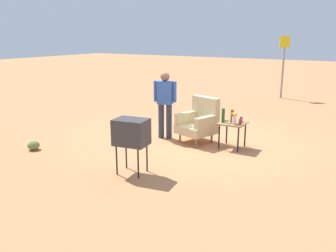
% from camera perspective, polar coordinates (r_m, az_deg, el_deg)
% --- Properties ---
extents(ground_plane, '(60.00, 60.00, 0.00)m').
position_cam_1_polar(ground_plane, '(8.74, 4.00, -2.28)').
color(ground_plane, '#C17A4C').
extents(armchair, '(0.96, 0.97, 1.06)m').
position_cam_1_polar(armchair, '(8.55, 4.98, 0.77)').
color(armchair, '#937047').
rests_on(armchair, ground).
extents(side_table, '(0.56, 0.56, 0.58)m').
position_cam_1_polar(side_table, '(8.17, 10.27, -0.03)').
color(side_table, black).
rests_on(side_table, ground).
extents(tv_on_stand, '(0.66, 0.53, 1.03)m').
position_cam_1_polar(tv_on_stand, '(6.51, -5.86, -1.02)').
color(tv_on_stand, black).
rests_on(tv_on_stand, ground).
extents(person_standing, '(0.55, 0.31, 1.64)m').
position_cam_1_polar(person_standing, '(8.70, -0.47, 4.03)').
color(person_standing, '#2D3347').
rests_on(person_standing, ground).
extents(road_sign, '(0.33, 0.33, 2.44)m').
position_cam_1_polar(road_sign, '(15.08, 17.90, 9.46)').
color(road_sign, gray).
rests_on(road_sign, ground).
extents(soda_can_blue, '(0.07, 0.07, 0.12)m').
position_cam_1_polar(soda_can_blue, '(8.22, 11.58, 1.02)').
color(soda_can_blue, blue).
rests_on(soda_can_blue, side_table).
extents(soda_can_red, '(0.07, 0.07, 0.12)m').
position_cam_1_polar(soda_can_red, '(8.01, 11.45, 0.69)').
color(soda_can_red, red).
rests_on(soda_can_red, side_table).
extents(bottle_wine_green, '(0.07, 0.07, 0.32)m').
position_cam_1_polar(bottle_wine_green, '(8.10, 8.78, 1.68)').
color(bottle_wine_green, '#1E5623').
rests_on(bottle_wine_green, side_table).
extents(bottle_tall_amber, '(0.07, 0.07, 0.30)m').
position_cam_1_polar(bottle_tall_amber, '(8.10, 10.18, 1.54)').
color(bottle_tall_amber, brown).
rests_on(bottle_tall_amber, side_table).
extents(flower_vase, '(0.14, 0.10, 0.27)m').
position_cam_1_polar(flower_vase, '(7.95, 10.51, 1.27)').
color(flower_vase, silver).
rests_on(flower_vase, side_table).
extents(shrub_mid, '(0.27, 0.27, 0.21)m').
position_cam_1_polar(shrub_mid, '(8.53, -20.65, -2.91)').
color(shrub_mid, olive).
rests_on(shrub_mid, ground).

